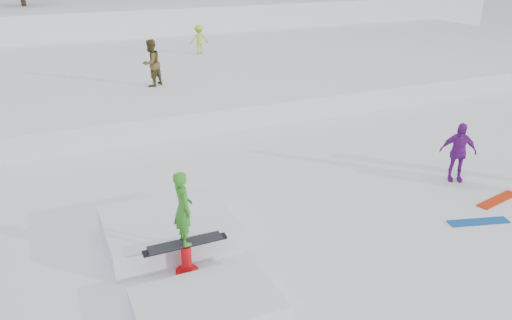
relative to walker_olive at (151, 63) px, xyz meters
name	(u,v)px	position (x,y,z in m)	size (l,w,h in m)	color
ground	(273,246)	(-0.15, -11.15, -1.69)	(120.00, 120.00, 0.00)	white
snow_berm	(89,19)	(-0.15, 18.85, -0.49)	(60.00, 14.00, 2.40)	white
snow_midrise	(127,71)	(-0.15, 4.85, -1.29)	(50.00, 18.00, 0.80)	white
walker_olive	(151,63)	(0.00, 0.00, 0.00)	(0.87, 0.68, 1.79)	brown
walker_ygreen	(199,39)	(3.74, 5.61, -0.17)	(0.93, 0.54, 1.45)	#B0D637
spectator_purple	(458,152)	(5.71, -10.15, -0.89)	(0.94, 0.39, 1.60)	#771D97
loose_board_red	(498,200)	(5.82, -11.52, -1.68)	(1.40, 0.28, 0.03)	red
loose_board_teal	(478,222)	(4.54, -12.14, -1.68)	(1.40, 0.28, 0.03)	#104992
jib_rail_feature	(178,244)	(-2.05, -10.73, -1.39)	(2.60, 4.40, 2.11)	white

